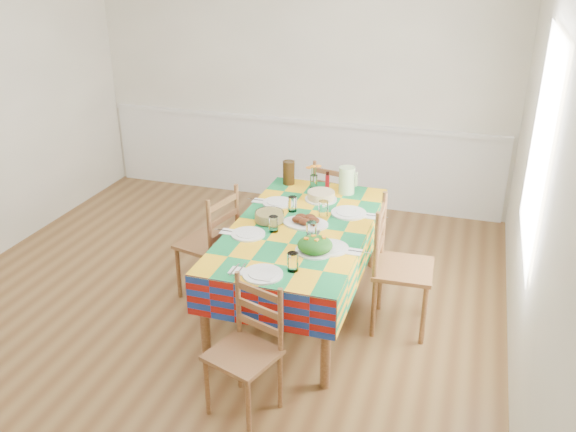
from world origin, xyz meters
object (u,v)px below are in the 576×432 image
(chair_near, at_px, (247,351))
(dining_table, at_px, (301,235))
(chair_far, at_px, (335,204))
(meat_platter, at_px, (305,221))
(green_pitcher, at_px, (347,180))
(chair_right, at_px, (397,268))
(tea_pitcher, at_px, (289,173))
(chair_left, at_px, (211,244))

(chair_near, bearing_deg, dining_table, 109.13)
(chair_near, relative_size, chair_far, 1.00)
(dining_table, distance_m, meat_platter, 0.11)
(green_pitcher, distance_m, chair_right, 0.99)
(dining_table, xyz_separation_m, chair_near, (0.01, -1.17, -0.22))
(dining_table, relative_size, chair_far, 2.18)
(chair_far, bearing_deg, chair_right, 135.80)
(dining_table, bearing_deg, green_pitcher, 76.26)
(tea_pitcher, xyz_separation_m, chair_right, (1.08, -0.80, -0.34))
(chair_near, xyz_separation_m, chair_far, (-0.02, 2.35, -0.00))
(chair_far, xyz_separation_m, chair_left, (-0.73, -1.18, 0.04))
(chair_left, bearing_deg, chair_far, 161.82)
(green_pitcher, distance_m, chair_near, 1.97)
(meat_platter, distance_m, chair_far, 1.19)
(chair_left, bearing_deg, meat_platter, 106.85)
(dining_table, relative_size, green_pitcher, 8.10)
(chair_near, height_order, chair_far, chair_near)
(meat_platter, height_order, chair_right, chair_right)
(dining_table, bearing_deg, tea_pitcher, 113.56)
(tea_pitcher, bearing_deg, meat_platter, -63.95)
(chair_far, bearing_deg, dining_table, 103.86)
(tea_pitcher, bearing_deg, chair_right, -36.40)
(meat_platter, distance_m, tea_pitcher, 0.85)
(green_pitcher, height_order, chair_right, chair_right)
(chair_right, bearing_deg, dining_table, 87.29)
(meat_platter, height_order, green_pitcher, green_pitcher)
(tea_pitcher, height_order, chair_left, chair_left)
(meat_platter, relative_size, tea_pitcher, 1.67)
(dining_table, xyz_separation_m, chair_right, (0.74, -0.00, -0.15))
(chair_near, distance_m, chair_right, 1.38)
(meat_platter, bearing_deg, chair_left, -176.67)
(chair_far, bearing_deg, tea_pitcher, 61.44)
(dining_table, height_order, chair_far, chair_far)
(dining_table, relative_size, chair_near, 2.18)
(dining_table, distance_m, chair_far, 1.19)
(green_pitcher, relative_size, tea_pitcher, 1.11)
(meat_platter, xyz_separation_m, chair_left, (-0.77, -0.04, -0.29))
(green_pitcher, xyz_separation_m, tea_pitcher, (-0.53, 0.06, -0.01))
(tea_pitcher, distance_m, chair_right, 1.39)
(green_pitcher, xyz_separation_m, chair_far, (-0.19, 0.43, -0.42))
(dining_table, distance_m, green_pitcher, 0.79)
(green_pitcher, height_order, chair_near, green_pitcher)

